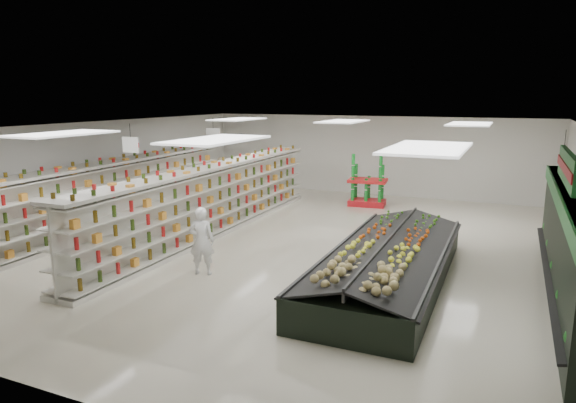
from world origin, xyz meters
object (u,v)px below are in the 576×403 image
at_px(gondola_center, 213,202).
at_px(shopper_background, 223,183).
at_px(gondola_left, 109,198).
at_px(produce_island, 388,261).
at_px(shopper_main, 202,241).
at_px(soda_endcap, 368,183).

bearing_deg(gondola_center, shopper_background, 115.42).
distance_m(gondola_left, produce_island, 9.01).
relative_size(produce_island, shopper_main, 4.27).
distance_m(soda_endcap, shopper_main, 8.95).
bearing_deg(gondola_left, gondola_center, 10.00).
bearing_deg(shopper_background, produce_island, -124.34).
bearing_deg(gondola_left, shopper_main, -28.77).
height_order(gondola_center, produce_island, gondola_center).
distance_m(gondola_center, soda_endcap, 6.46).
relative_size(gondola_center, shopper_main, 7.42).
distance_m(produce_island, shopper_background, 8.80).
distance_m(produce_island, soda_endcap, 8.01).
bearing_deg(shopper_main, soda_endcap, -118.75).
bearing_deg(shopper_main, produce_island, 177.95).
bearing_deg(gondola_left, produce_island, -10.05).
xyz_separation_m(gondola_left, gondola_center, (3.26, 0.70, -0.01)).
bearing_deg(produce_island, gondola_left, 172.13).
xyz_separation_m(gondola_left, shopper_background, (1.74, 3.85, -0.01)).
relative_size(gondola_center, produce_island, 1.74).
relative_size(shopper_main, shopper_background, 0.85).
height_order(gondola_left, shopper_main, gondola_left).
relative_size(soda_endcap, shopper_main, 1.12).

